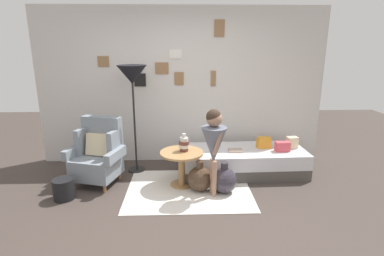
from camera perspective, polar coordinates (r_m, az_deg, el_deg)
ground_plane at (r=3.78m, az=-1.89°, el=-16.52°), size 12.00×12.00×0.00m
gallery_wall at (r=5.20m, az=-2.04°, el=7.75°), size 4.80×0.12×2.60m
rug at (r=4.41m, az=-0.60°, el=-11.42°), size 1.73×1.34×0.01m
armchair at (r=4.69m, az=-17.17°, el=-4.71°), size 0.86×0.74×0.97m
daybed at (r=4.94m, az=9.65°, el=-6.14°), size 1.92×0.86×0.40m
pillow_head at (r=5.08m, az=18.26°, el=-2.60°), size 0.18×0.14×0.18m
pillow_mid at (r=4.90m, az=16.60°, el=-3.34°), size 0.22×0.13×0.15m
pillow_back at (r=4.98m, az=13.37°, el=-2.66°), size 0.20×0.13×0.17m
pillow_extra at (r=4.97m, az=13.10°, el=-2.86°), size 0.19×0.13×0.14m
side_table at (r=4.39m, az=-1.97°, el=-6.20°), size 0.62×0.62×0.52m
vase_striped at (r=4.34m, az=-1.51°, el=-3.00°), size 0.15×0.15×0.26m
floor_lamp at (r=4.74m, az=-11.14°, el=9.10°), size 0.45×0.45×1.70m
person_child at (r=3.99m, az=4.12°, el=-2.47°), size 0.34×0.34×1.20m
book_on_daybed at (r=4.75m, az=8.15°, el=-4.18°), size 0.23×0.17×0.03m
demijohn_near at (r=4.32m, az=1.48°, el=-9.46°), size 0.35×0.35×0.44m
demijohn_far at (r=4.29m, az=6.04°, el=-9.69°), size 0.36×0.36×0.44m
magazine_basket at (r=4.46m, az=-22.91°, el=-10.47°), size 0.28×0.28×0.28m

